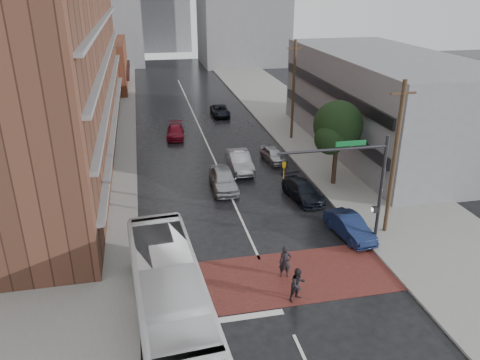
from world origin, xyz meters
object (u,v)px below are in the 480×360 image
pedestrian_b (298,285)px  suv_travel (220,111)px  car_parked_near (350,227)px  car_parked_far (273,155)px  car_travel_c (175,132)px  car_parked_mid (303,191)px  transit_bus (171,303)px  car_travel_b (239,161)px  pedestrian_a (285,262)px  car_travel_a (223,179)px

pedestrian_b → suv_travel: 36.09m
car_parked_near → car_parked_far: bearing=86.1°
car_travel_c → suv_travel: (6.03, 7.46, -0.02)m
car_parked_mid → car_parked_far: car_parked_mid is taller
transit_bus → car_parked_near: (11.80, 6.80, -1.07)m
transit_bus → pedestrian_b: transit_bus is taller
pedestrian_b → car_travel_c: (-3.92, 28.56, -0.29)m
car_travel_b → transit_bus: bearing=-110.8°
pedestrian_a → pedestrian_b: size_ratio=1.02×
car_parked_far → suv_travel: bearing=90.4°
car_parked_far → pedestrian_b: bearing=-108.9°
pedestrian_b → car_travel_a: (-1.31, 14.50, -0.09)m
suv_travel → car_travel_c: bearing=-128.2°
suv_travel → car_parked_near: size_ratio=1.02×
pedestrian_a → car_travel_c: 26.76m
car_parked_mid → car_travel_a: bearing=143.1°
car_parked_near → car_parked_mid: 6.10m
pedestrian_a → car_parked_far: bearing=84.4°
transit_bus → pedestrian_a: size_ratio=6.78×
suv_travel → car_parked_near: bearing=-83.3°
transit_bus → car_travel_c: bearing=81.1°
pedestrian_a → car_parked_near: size_ratio=0.44×
pedestrian_a → car_travel_b: (0.78, 16.08, -0.12)m
transit_bus → car_travel_b: transit_bus is taller
transit_bus → car_parked_far: (10.70, 20.94, -1.14)m
suv_travel → car_parked_near: car_parked_near is taller
car_travel_c → suv_travel: 9.59m
pedestrian_a → car_travel_b: bearing=95.2°
transit_bus → car_travel_b: 20.80m
car_parked_far → car_travel_b: bearing=-164.0°
pedestrian_a → car_parked_mid: bearing=73.6°
car_travel_c → car_parked_mid: (8.14, -17.06, 0.04)m
pedestrian_b → car_travel_a: 14.56m
transit_bus → pedestrian_a: (6.46, 3.39, -0.84)m
pedestrian_a → pedestrian_b: bearing=-81.0°
pedestrian_a → car_parked_mid: size_ratio=0.41×
suv_travel → car_parked_mid: size_ratio=0.95×
transit_bus → car_travel_b: (7.24, 19.47, -0.96)m
pedestrian_b → car_travel_b: (0.74, 18.18, -0.10)m
pedestrian_a → car_parked_far: size_ratio=0.50×
car_travel_a → car_parked_near: 11.17m
car_travel_b → suv_travel: car_travel_b is taller
suv_travel → car_parked_mid: car_parked_mid is taller
car_travel_a → suv_travel: size_ratio=1.10×
car_travel_a → car_travel_b: size_ratio=0.98×
car_parked_near → pedestrian_b: bearing=-142.3°
car_travel_b → suv_travel: (1.37, 17.85, -0.21)m
suv_travel → car_travel_b: bearing=-93.7°
car_travel_a → car_travel_c: car_travel_a is taller
car_parked_mid → car_parked_far: size_ratio=1.22×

